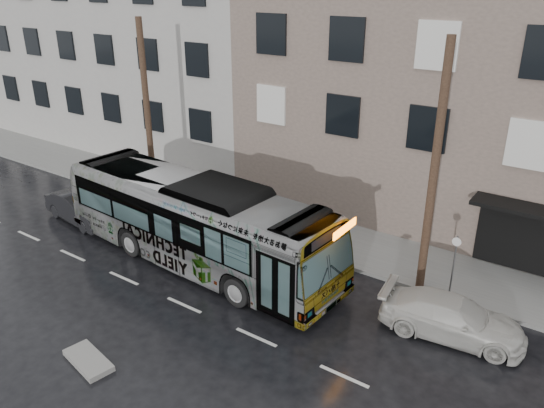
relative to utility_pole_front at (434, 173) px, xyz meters
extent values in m
plane|color=black|center=(-6.50, -3.30, -4.65)|extent=(120.00, 120.00, 0.00)
cube|color=gray|center=(-6.50, 1.60, -4.58)|extent=(90.00, 3.60, 0.15)
cube|color=gray|center=(-1.50, 9.40, 0.85)|extent=(20.00, 12.00, 11.00)
cube|color=#B4B0AA|center=(-24.50, 10.90, 3.35)|extent=(26.00, 15.00, 16.00)
cylinder|color=brown|center=(0.00, 0.00, 0.00)|extent=(0.30, 0.30, 9.00)
cylinder|color=brown|center=(-14.00, 0.00, 0.00)|extent=(0.30, 0.30, 9.00)
cylinder|color=slate|center=(1.10, 0.00, -3.30)|extent=(0.06, 0.06, 2.40)
imported|color=#B2B2B2|center=(-8.24, -3.15, -2.85)|extent=(13.09, 3.86, 3.60)
imported|color=beige|center=(1.80, -2.07, -3.98)|extent=(4.79, 2.44, 1.33)
imported|color=black|center=(-15.41, -3.38, -3.94)|extent=(4.46, 2.01, 1.42)
cube|color=gray|center=(-6.74, -9.70, -4.56)|extent=(1.92, 1.12, 0.18)
camera|label=1|loc=(5.18, -17.06, 6.12)|focal=35.00mm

